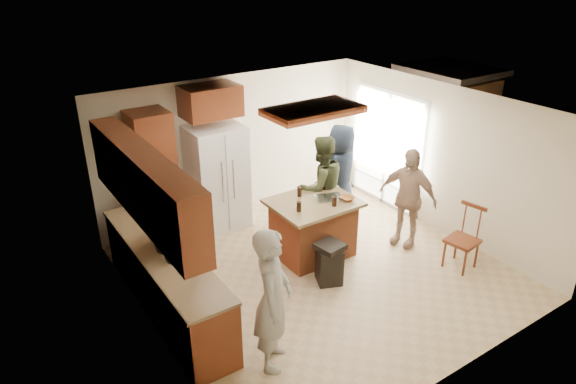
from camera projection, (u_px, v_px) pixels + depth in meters
room_shell at (438, 134)px, 10.78m from camera, size 8.00×5.20×5.00m
person_front_left at (273, 300)px, 5.65m from camera, size 0.77×0.79×1.76m
person_behind_left at (321, 187)px, 8.33m from camera, size 0.89×0.59×1.75m
person_behind_right at (341, 173)px, 8.87m from camera, size 1.00×0.85×1.74m
person_side_right at (407, 197)px, 8.12m from camera, size 0.79×1.07×1.64m
person_counter at (172, 246)px, 6.60m from camera, size 0.75×1.26×1.83m
left_cabinetry at (159, 249)px, 6.46m from camera, size 0.64×3.00×2.30m
back_wall_units at (169, 159)px, 8.09m from camera, size 1.80×0.60×2.45m
refrigerator at (217, 178)px, 8.63m from camera, size 0.90×0.76×1.80m
kitchen_island at (313, 228)px, 7.95m from camera, size 1.28×1.03×0.93m
island_items at (329, 197)px, 7.79m from camera, size 0.97×0.66×0.15m
trash_bin at (329, 263)px, 7.34m from camera, size 0.45×0.45×0.63m
spindle_chair at (463, 240)px, 7.64m from camera, size 0.48×0.48×0.99m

